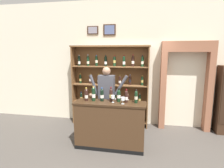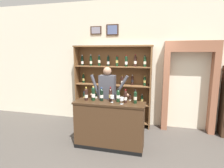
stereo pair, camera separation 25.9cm
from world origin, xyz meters
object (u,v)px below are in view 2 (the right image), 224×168
(tasting_bottle_brunello, at_px, (110,95))
(tasting_bottle_chianti, at_px, (135,97))
(tasting_bottle_super_tuscan, at_px, (93,94))
(wine_glass_right, at_px, (122,99))
(shopkeeper, at_px, (107,94))
(tasting_bottle_rosso, at_px, (118,95))
(tasting_bottle_bianco, at_px, (86,94))
(tasting_bottle_riserva, at_px, (102,95))
(tasting_bottle_vin_santo, at_px, (126,97))
(wine_shelf, at_px, (113,83))
(wine_glass_left, at_px, (112,97))
(tasting_counter, at_px, (109,125))

(tasting_bottle_brunello, xyz_separation_m, tasting_bottle_chianti, (0.54, -0.03, -0.01))
(tasting_bottle_super_tuscan, height_order, wine_glass_right, tasting_bottle_super_tuscan)
(shopkeeper, relative_size, tasting_bottle_rosso, 5.85)
(shopkeeper, distance_m, tasting_bottle_bianco, 0.62)
(tasting_bottle_riserva, distance_m, tasting_bottle_vin_santo, 0.54)
(wine_shelf, bearing_deg, wine_glass_left, -76.12)
(wine_shelf, height_order, tasting_bottle_brunello, wine_shelf)
(wine_glass_right, bearing_deg, tasting_bottle_bianco, 172.69)
(tasting_counter, bearing_deg, tasting_bottle_riserva, 159.77)
(tasting_bottle_riserva, bearing_deg, wine_glass_left, -15.57)
(tasting_bottle_bianco, xyz_separation_m, wine_glass_right, (0.83, -0.11, -0.04))
(tasting_bottle_riserva, relative_size, tasting_bottle_vin_santo, 1.05)
(wine_shelf, xyz_separation_m, tasting_bottle_bianco, (-0.27, -1.33, -0.04))
(shopkeeper, bearing_deg, tasting_bottle_vin_santo, -42.27)
(tasting_bottle_chianti, bearing_deg, shopkeeper, 146.70)
(tasting_counter, distance_m, shopkeeper, 0.80)
(wine_shelf, height_order, tasting_counter, wine_shelf)
(tasting_counter, relative_size, tasting_bottle_super_tuscan, 4.81)
(tasting_bottle_chianti, bearing_deg, wine_glass_right, -154.32)
(tasting_bottle_riserva, bearing_deg, shopkeeper, 90.03)
(shopkeeper, xyz_separation_m, tasting_bottle_riserva, (0.00, -0.47, 0.10))
(tasting_bottle_bianco, bearing_deg, tasting_bottle_super_tuscan, 6.69)
(tasting_bottle_riserva, bearing_deg, tasting_bottle_super_tuscan, -174.52)
(tasting_bottle_bianco, bearing_deg, wine_glass_left, -3.33)
(wine_shelf, distance_m, tasting_bottle_riserva, 1.29)
(tasting_bottle_rosso, height_order, tasting_bottle_chianti, tasting_bottle_rosso)
(tasting_bottle_riserva, xyz_separation_m, tasting_bottle_rosso, (0.37, 0.02, 0.00))
(tasting_bottle_chianti, xyz_separation_m, wine_glass_left, (-0.49, -0.06, -0.02))
(tasting_bottle_brunello, relative_size, tasting_bottle_rosso, 1.07)
(tasting_bottle_vin_santo, height_order, wine_glass_right, tasting_bottle_vin_santo)
(tasting_bottle_vin_santo, relative_size, wine_glass_right, 2.01)
(wine_glass_right, bearing_deg, tasting_bottle_rosso, 124.76)
(wine_glass_left, bearing_deg, tasting_counter, 179.67)
(tasting_bottle_rosso, xyz_separation_m, wine_glass_left, (-0.11, -0.09, -0.02))
(shopkeeper, relative_size, tasting_bottle_vin_santo, 6.00)
(tasting_bottle_riserva, relative_size, tasting_bottle_rosso, 1.02)
(tasting_bottle_riserva, xyz_separation_m, wine_glass_left, (0.26, -0.07, -0.02))
(wine_shelf, relative_size, wine_glass_left, 14.55)
(tasting_bottle_vin_santo, bearing_deg, tasting_bottle_riserva, 178.31)
(wine_shelf, bearing_deg, tasting_bottle_rosso, -70.55)
(tasting_bottle_brunello, relative_size, tasting_bottle_chianti, 1.09)
(tasting_bottle_super_tuscan, xyz_separation_m, tasting_bottle_rosso, (0.56, 0.03, -0.02))
(tasting_counter, bearing_deg, tasting_bottle_bianco, 176.31)
(wine_shelf, relative_size, tasting_bottle_rosso, 7.63)
(wine_shelf, distance_m, wine_glass_right, 1.54)
(tasting_bottle_chianti, bearing_deg, tasting_bottle_bianco, -178.91)
(tasting_bottle_riserva, height_order, tasting_bottle_brunello, tasting_bottle_brunello)
(wine_shelf, xyz_separation_m, wine_glass_right, (0.56, -1.43, -0.08))
(wine_shelf, xyz_separation_m, tasting_bottle_vin_santo, (0.62, -1.31, -0.05))
(tasting_bottle_riserva, xyz_separation_m, tasting_bottle_chianti, (0.74, -0.02, -0.00))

